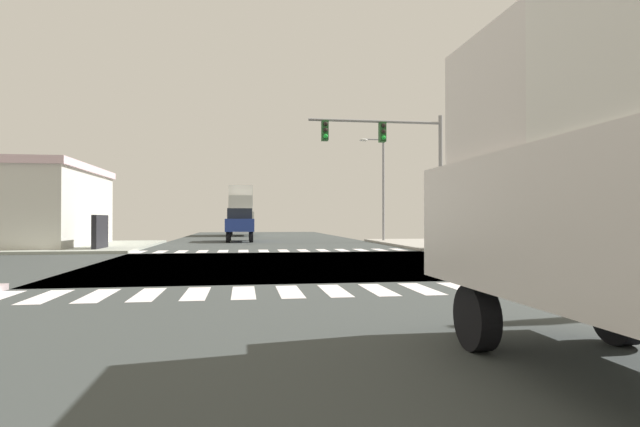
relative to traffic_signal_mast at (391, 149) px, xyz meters
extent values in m
cube|color=#373C3B|center=(-5.74, -6.80, -5.19)|extent=(14.00, 90.00, 0.05)
cube|color=#373C3B|center=(-5.74, -6.80, -5.19)|extent=(90.00, 12.00, 0.05)
cube|color=#A09B91|center=(7.26, 5.20, -5.10)|extent=(12.00, 12.00, 0.14)
cube|color=#9BA094|center=(-18.74, 5.20, -5.10)|extent=(12.00, 12.00, 0.14)
cube|color=white|center=(-11.49, -14.10, -5.16)|extent=(0.50, 2.00, 0.01)
cube|color=white|center=(-10.49, -14.10, -5.16)|extent=(0.50, 2.00, 0.01)
cube|color=white|center=(-9.49, -14.10, -5.16)|extent=(0.50, 2.00, 0.01)
cube|color=white|center=(-8.49, -14.10, -5.16)|extent=(0.50, 2.00, 0.01)
cube|color=white|center=(-7.49, -14.10, -5.16)|extent=(0.50, 2.00, 0.01)
cube|color=white|center=(-6.49, -14.10, -5.16)|extent=(0.50, 2.00, 0.01)
cube|color=white|center=(-5.49, -14.10, -5.16)|extent=(0.50, 2.00, 0.01)
cube|color=white|center=(-4.49, -14.10, -5.16)|extent=(0.50, 2.00, 0.01)
cube|color=white|center=(-3.49, -14.10, -5.16)|extent=(0.50, 2.00, 0.01)
cube|color=white|center=(-2.49, -14.10, -5.16)|extent=(0.50, 2.00, 0.01)
cube|color=white|center=(-1.49, -14.10, -5.16)|extent=(0.50, 2.00, 0.01)
cube|color=white|center=(-0.49, -14.10, -5.16)|extent=(0.50, 2.00, 0.01)
cube|color=white|center=(0.51, -14.10, -5.16)|extent=(0.50, 2.00, 0.01)
cube|color=white|center=(-12.49, 0.50, -5.16)|extent=(0.50, 2.00, 0.01)
cube|color=white|center=(-11.49, 0.50, -5.16)|extent=(0.50, 2.00, 0.01)
cube|color=white|center=(-10.49, 0.50, -5.16)|extent=(0.50, 2.00, 0.01)
cube|color=white|center=(-9.49, 0.50, -5.16)|extent=(0.50, 2.00, 0.01)
cube|color=white|center=(-8.49, 0.50, -5.16)|extent=(0.50, 2.00, 0.01)
cube|color=white|center=(-7.49, 0.50, -5.16)|extent=(0.50, 2.00, 0.01)
cube|color=white|center=(-6.49, 0.50, -5.16)|extent=(0.50, 2.00, 0.01)
cube|color=white|center=(-5.49, 0.50, -5.16)|extent=(0.50, 2.00, 0.01)
cube|color=white|center=(-4.49, 0.50, -5.16)|extent=(0.50, 2.00, 0.01)
cube|color=white|center=(-3.49, 0.50, -5.16)|extent=(0.50, 2.00, 0.01)
cube|color=white|center=(-2.49, 0.50, -5.16)|extent=(0.50, 2.00, 0.01)
cube|color=white|center=(-1.49, 0.50, -5.16)|extent=(0.50, 2.00, 0.01)
cube|color=white|center=(-0.49, 0.50, -5.16)|extent=(0.50, 2.00, 0.01)
cube|color=white|center=(0.51, 0.50, -5.16)|extent=(0.50, 2.00, 0.01)
cylinder|color=gray|center=(2.64, 0.02, -1.68)|extent=(0.20, 0.20, 6.98)
cylinder|color=gray|center=(-0.82, 0.02, 1.41)|extent=(6.92, 0.14, 0.14)
cube|color=#1E5123|center=(-0.47, 0.02, 0.86)|extent=(0.32, 0.40, 1.00)
sphere|color=black|center=(-0.47, -0.22, 1.17)|extent=(0.22, 0.22, 0.22)
sphere|color=black|center=(-0.47, -0.22, 0.86)|extent=(0.22, 0.22, 0.22)
sphere|color=green|center=(-0.47, -0.22, 0.55)|extent=(0.22, 0.22, 0.22)
cube|color=#1E5123|center=(-3.45, 0.02, 0.86)|extent=(0.32, 0.40, 1.00)
sphere|color=black|center=(-3.45, -0.22, 1.17)|extent=(0.22, 0.22, 0.22)
sphere|color=black|center=(-3.45, -0.22, 0.86)|extent=(0.22, 0.22, 0.22)
sphere|color=green|center=(-3.45, -0.22, 0.55)|extent=(0.22, 0.22, 0.22)
cylinder|color=gray|center=(2.09, 9.01, -1.57)|extent=(0.16, 0.16, 7.20)
cylinder|color=gray|center=(1.39, 9.01, 1.93)|extent=(1.40, 0.10, 0.10)
ellipsoid|color=silver|center=(0.69, 9.01, 1.88)|extent=(0.60, 0.32, 0.20)
cube|color=black|center=(-14.58, 1.61, -4.27)|extent=(0.24, 2.20, 1.80)
cylinder|color=black|center=(-6.78, 22.41, -4.77)|extent=(0.26, 0.80, 0.80)
cylinder|color=black|center=(-8.70, 22.41, -4.77)|extent=(0.26, 0.80, 0.80)
cylinder|color=black|center=(-6.78, 27.31, -4.77)|extent=(0.26, 0.80, 0.80)
cylinder|color=black|center=(-8.70, 27.31, -4.77)|extent=(0.26, 0.80, 0.80)
cube|color=#B6B9B4|center=(-7.74, 24.86, -3.63)|extent=(2.40, 7.20, 1.49)
cube|color=white|center=(-7.74, 25.94, -1.60)|extent=(2.30, 4.18, 2.56)
cube|color=#B6B9B4|center=(-7.74, 22.70, -2.14)|extent=(2.11, 2.02, 1.49)
cylinder|color=black|center=(5.25, -2.50, -4.80)|extent=(0.74, 0.26, 0.74)
cylinder|color=black|center=(5.25, -4.10, -4.80)|extent=(0.74, 0.26, 0.74)
cylinder|color=black|center=(1.78, -2.50, -4.80)|extent=(0.74, 0.26, 0.74)
cylinder|color=black|center=(1.78, -4.10, -4.80)|extent=(0.74, 0.26, 0.74)
cube|color=#ACBCB0|center=(3.51, -3.30, -4.00)|extent=(5.10, 2.00, 0.86)
cube|color=black|center=(4.41, -3.30, -3.20)|extent=(1.79, 1.76, 0.75)
cylinder|color=black|center=(-4.70, -19.44, -4.77)|extent=(0.26, 0.80, 0.80)
cylinder|color=black|center=(-2.78, -19.44, -4.77)|extent=(0.26, 0.80, 0.80)
cube|color=silver|center=(-3.74, -19.73, -2.14)|extent=(2.11, 2.02, 1.49)
cylinder|color=black|center=(-6.95, 9.98, -4.80)|extent=(0.26, 0.74, 0.74)
cylinder|color=black|center=(-8.52, 9.98, -4.80)|extent=(0.26, 0.74, 0.74)
cylinder|color=black|center=(-6.95, 13.11, -4.80)|extent=(0.26, 0.74, 0.74)
cylinder|color=black|center=(-8.52, 13.11, -4.80)|extent=(0.26, 0.74, 0.74)
cube|color=navy|center=(-7.74, 11.55, -3.99)|extent=(1.96, 4.60, 0.88)
cube|color=black|center=(-7.74, 11.55, -3.19)|extent=(1.69, 3.22, 0.72)
camera|label=1|loc=(-7.50, -25.30, -3.58)|focal=28.74mm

